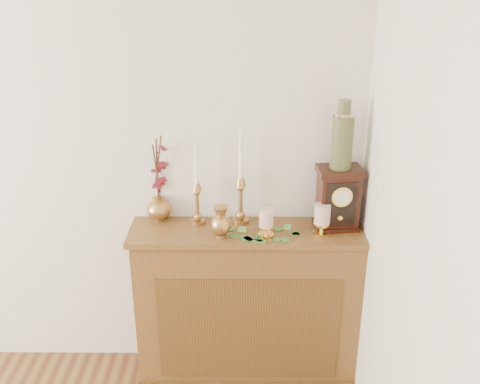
{
  "coord_description": "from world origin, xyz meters",
  "views": [
    {
      "loc": [
        1.38,
        -0.5,
        2.27
      ],
      "look_at": [
        1.36,
        2.05,
        1.16
      ],
      "focal_mm": 42.0,
      "sensor_mm": 36.0,
      "label": 1
    }
  ],
  "objects_px": {
    "candlestick_left": "(197,197)",
    "ceramic_vase": "(342,138)",
    "candlestick_center": "(241,193)",
    "bud_vase": "(221,222)",
    "ginger_jar": "(160,180)",
    "mantel_clock": "(338,199)"
  },
  "relations": [
    {
      "from": "ginger_jar",
      "to": "mantel_clock",
      "type": "height_order",
      "value": "ginger_jar"
    },
    {
      "from": "candlestick_center",
      "to": "bud_vase",
      "type": "height_order",
      "value": "candlestick_center"
    },
    {
      "from": "ginger_jar",
      "to": "bud_vase",
      "type": "bearing_deg",
      "value": -35.25
    },
    {
      "from": "mantel_clock",
      "to": "ceramic_vase",
      "type": "height_order",
      "value": "ceramic_vase"
    },
    {
      "from": "candlestick_left",
      "to": "ginger_jar",
      "type": "height_order",
      "value": "ginger_jar"
    },
    {
      "from": "candlestick_left",
      "to": "ginger_jar",
      "type": "xyz_separation_m",
      "value": [
        -0.2,
        0.08,
        0.06
      ]
    },
    {
      "from": "candlestick_center",
      "to": "ginger_jar",
      "type": "relative_size",
      "value": 1.08
    },
    {
      "from": "candlestick_left",
      "to": "ceramic_vase",
      "type": "xyz_separation_m",
      "value": [
        0.73,
        -0.03,
        0.33
      ]
    },
    {
      "from": "candlestick_center",
      "to": "mantel_clock",
      "type": "distance_m",
      "value": 0.5
    },
    {
      "from": "candlestick_left",
      "to": "ceramic_vase",
      "type": "height_order",
      "value": "ceramic_vase"
    },
    {
      "from": "candlestick_left",
      "to": "ginger_jar",
      "type": "distance_m",
      "value": 0.22
    },
    {
      "from": "ceramic_vase",
      "to": "candlestick_left",
      "type": "bearing_deg",
      "value": 177.3
    },
    {
      "from": "candlestick_left",
      "to": "ginger_jar",
      "type": "bearing_deg",
      "value": 158.71
    },
    {
      "from": "ceramic_vase",
      "to": "mantel_clock",
      "type": "bearing_deg",
      "value": -83.88
    },
    {
      "from": "candlestick_left",
      "to": "bud_vase",
      "type": "bearing_deg",
      "value": -50.07
    },
    {
      "from": "bud_vase",
      "to": "ceramic_vase",
      "type": "distance_m",
      "value": 0.73
    },
    {
      "from": "candlestick_left",
      "to": "candlestick_center",
      "type": "xyz_separation_m",
      "value": [
        0.23,
        0.01,
        0.02
      ]
    },
    {
      "from": "mantel_clock",
      "to": "candlestick_left",
      "type": "bearing_deg",
      "value": 170.94
    },
    {
      "from": "candlestick_left",
      "to": "mantel_clock",
      "type": "distance_m",
      "value": 0.73
    },
    {
      "from": "candlestick_left",
      "to": "candlestick_center",
      "type": "height_order",
      "value": "candlestick_center"
    },
    {
      "from": "candlestick_left",
      "to": "candlestick_center",
      "type": "distance_m",
      "value": 0.23
    },
    {
      "from": "candlestick_center",
      "to": "ceramic_vase",
      "type": "height_order",
      "value": "ceramic_vase"
    }
  ]
}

